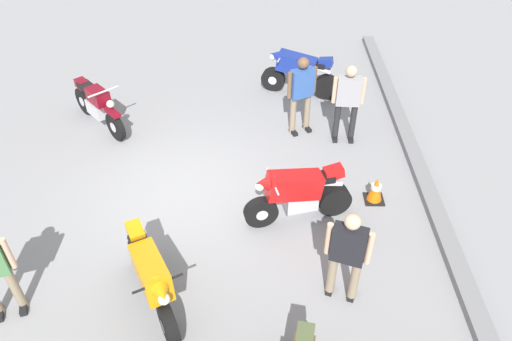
% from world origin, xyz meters
% --- Properties ---
extents(ground_plane, '(40.00, 40.00, 0.00)m').
position_xyz_m(ground_plane, '(0.00, 0.00, 0.00)').
color(ground_plane, gray).
extents(curb_edge, '(14.00, 0.30, 0.15)m').
position_xyz_m(curb_edge, '(0.00, 4.60, 0.07)').
color(curb_edge, gray).
rests_on(curb_edge, ground).
extents(motorcycle_blue_sportbike, '(0.85, 1.93, 1.14)m').
position_xyz_m(motorcycle_blue_sportbike, '(-3.83, 2.35, 0.59)').
color(motorcycle_blue_sportbike, black).
rests_on(motorcycle_blue_sportbike, ground).
extents(motorcycle_red_sportbike, '(0.82, 1.93, 1.14)m').
position_xyz_m(motorcycle_red_sportbike, '(0.63, 2.08, 0.59)').
color(motorcycle_red_sportbike, black).
rests_on(motorcycle_red_sportbike, ground).
extents(motorcycle_maroon_cruiser, '(1.61, 1.52, 1.09)m').
position_xyz_m(motorcycle_maroon_cruiser, '(-2.34, -2.22, 0.52)').
color(motorcycle_maroon_cruiser, black).
rests_on(motorcycle_maroon_cruiser, ground).
extents(motorcycle_orange_sportbike, '(1.81, 1.10, 1.14)m').
position_xyz_m(motorcycle_orange_sportbike, '(2.45, -0.13, 0.59)').
color(motorcycle_orange_sportbike, black).
rests_on(motorcycle_orange_sportbike, ground).
extents(person_in_gray_shirt, '(0.32, 0.67, 1.75)m').
position_xyz_m(person_in_gray_shirt, '(-1.88, 3.22, 1.01)').
color(person_in_gray_shirt, '#262628').
rests_on(person_in_gray_shirt, ground).
extents(person_in_blue_shirt, '(0.47, 0.65, 1.77)m').
position_xyz_m(person_in_blue_shirt, '(-2.18, 2.28, 1.03)').
color(person_in_blue_shirt, gray).
rests_on(person_in_blue_shirt, ground).
extents(person_in_black_shirt, '(0.43, 0.65, 1.71)m').
position_xyz_m(person_in_black_shirt, '(2.30, 2.66, 0.98)').
color(person_in_black_shirt, gray).
rests_on(person_in_black_shirt, ground).
extents(traffic_cone, '(0.36, 0.36, 0.53)m').
position_xyz_m(traffic_cone, '(0.12, 3.56, 0.26)').
color(traffic_cone, black).
rests_on(traffic_cone, ground).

